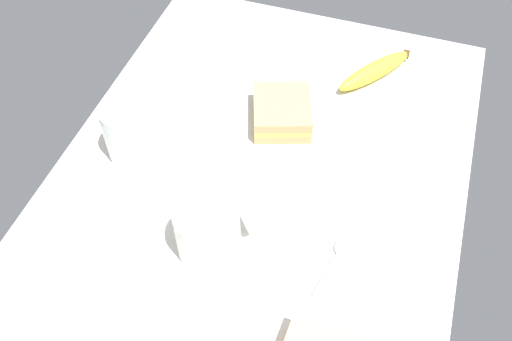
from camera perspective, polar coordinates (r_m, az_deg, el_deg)
The scene contains 7 objects.
tabletop at distance 90.80cm, azimuth 0.00°, elevation -1.57°, with size 90.00×64.00×2.00cm, color beige.
coffee_mug_black at distance 77.73cm, azimuth -22.03°, elevation -14.70°, with size 8.16×10.48×9.22cm.
coffee_mug_milky at distance 79.49cm, azimuth -4.83°, elevation -5.94°, with size 10.56×10.96×9.34cm.
sandwich_side at distance 97.17cm, azimuth 2.54°, elevation 5.86°, with size 13.12×12.46×4.40cm.
glass_of_milk at distance 92.43cm, azimuth -12.82°, elevation 3.48°, with size 6.91×6.91×10.37cm.
banana at distance 107.70cm, azimuth 11.81°, elevation 9.75°, with size 15.51×12.55×3.30cm.
spoon at distance 83.08cm, azimuth 8.16°, elevation -8.35°, with size 11.10×3.98×0.80cm.
Camera 1 is at (-51.84, -17.18, 73.54)cm, focal length 39.99 mm.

